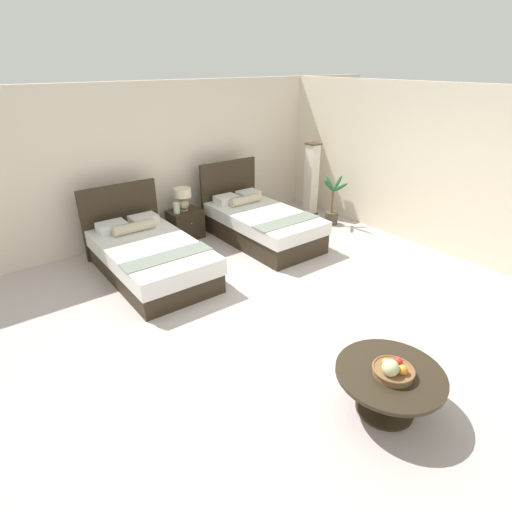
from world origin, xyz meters
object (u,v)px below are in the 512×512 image
(bed_near_corner, at_px, (260,223))
(fruit_bowl, at_px, (393,370))
(potted_palm, at_px, (332,209))
(table_lamp, at_px, (183,197))
(floor_lamp_corner, at_px, (311,180))
(coffee_table, at_px, (389,382))
(bed_near_window, at_px, (149,256))
(vase, at_px, (177,208))
(nightstand, at_px, (185,224))

(bed_near_corner, height_order, fruit_bowl, bed_near_corner)
(fruit_bowl, relative_size, potted_palm, 0.38)
(bed_near_corner, distance_m, table_lamp, 1.41)
(floor_lamp_corner, bearing_deg, coffee_table, -127.18)
(bed_near_window, distance_m, table_lamp, 1.51)
(vase, bearing_deg, bed_near_corner, -37.31)
(nightstand, xyz_separation_m, table_lamp, (-0.00, 0.02, 0.49))
(bed_near_window, xyz_separation_m, potted_palm, (3.65, -0.23, 0.00))
(table_lamp, distance_m, floor_lamp_corner, 2.67)
(fruit_bowl, bearing_deg, coffee_table, 50.20)
(table_lamp, height_order, floor_lamp_corner, floor_lamp_corner)
(nightstand, distance_m, vase, 0.39)
(bed_near_window, bearing_deg, floor_lamp_corner, 6.82)
(coffee_table, relative_size, fruit_bowl, 2.63)
(potted_palm, bearing_deg, bed_near_corner, 171.82)
(bed_near_corner, distance_m, fruit_bowl, 4.10)
(nightstand, distance_m, fruit_bowl, 4.74)
(bed_near_corner, bearing_deg, bed_near_window, -180.00)
(coffee_table, relative_size, floor_lamp_corner, 0.66)
(vase, height_order, fruit_bowl, vase)
(nightstand, bearing_deg, bed_near_corner, -43.00)
(bed_near_window, height_order, fruit_bowl, bed_near_window)
(bed_near_corner, height_order, floor_lamp_corner, floor_lamp_corner)
(potted_palm, bearing_deg, bed_near_window, 176.46)
(nightstand, height_order, coffee_table, nightstand)
(vase, xyz_separation_m, floor_lamp_corner, (2.79, -0.42, 0.12))
(floor_lamp_corner, xyz_separation_m, potted_palm, (-0.08, -0.67, -0.42))
(bed_near_window, bearing_deg, table_lamp, 40.09)
(bed_near_window, distance_m, fruit_bowl, 3.83)
(table_lamp, relative_size, vase, 2.13)
(vase, height_order, floor_lamp_corner, floor_lamp_corner)
(nightstand, bearing_deg, vase, -166.42)
(bed_near_corner, xyz_separation_m, table_lamp, (-0.97, 0.93, 0.43))
(bed_near_window, bearing_deg, nightstand, 39.47)
(bed_near_corner, xyz_separation_m, vase, (-1.14, 0.87, 0.29))
(vase, height_order, coffee_table, vase)
(nightstand, bearing_deg, coffee_table, -96.88)
(coffee_table, bearing_deg, table_lamp, 83.15)
(nightstand, relative_size, vase, 2.98)
(nightstand, height_order, vase, vase)
(coffee_table, bearing_deg, bed_near_corner, 67.74)
(coffee_table, distance_m, fruit_bowl, 0.18)
(table_lamp, bearing_deg, fruit_bowl, -97.13)
(bed_near_corner, xyz_separation_m, fruit_bowl, (-1.56, -3.79, 0.18))
(table_lamp, bearing_deg, floor_lamp_corner, -10.43)
(bed_near_window, distance_m, floor_lamp_corner, 3.78)
(fruit_bowl, height_order, potted_palm, potted_palm)
(bed_near_corner, height_order, vase, bed_near_corner)
(bed_near_corner, relative_size, table_lamp, 5.46)
(fruit_bowl, relative_size, floor_lamp_corner, 0.25)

